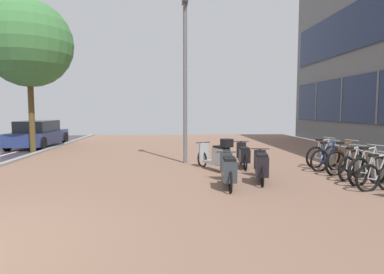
% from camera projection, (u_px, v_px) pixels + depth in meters
% --- Properties ---
extents(ground, '(21.00, 40.00, 0.13)m').
position_uv_depth(ground, '(27.00, 261.00, 3.97)').
color(ground, '#372B31').
extents(bicycle_rack_00, '(1.24, 0.48, 0.92)m').
position_uv_depth(bicycle_rack_00, '(378.00, 177.00, 7.31)').
color(bicycle_rack_00, black).
rests_on(bicycle_rack_00, ground).
extents(bicycle_rack_01, '(1.40, 0.58, 1.03)m').
position_uv_depth(bicycle_rack_01, '(368.00, 170.00, 7.93)').
color(bicycle_rack_01, black).
rests_on(bicycle_rack_01, ground).
extents(bicycle_rack_02, '(1.18, 0.66, 0.95)m').
position_uv_depth(bicycle_rack_02, '(353.00, 167.00, 8.53)').
color(bicycle_rack_02, black).
rests_on(bicycle_rack_02, ground).
extents(bicycle_rack_03, '(1.41, 0.54, 1.03)m').
position_uv_depth(bicycle_rack_03, '(345.00, 162.00, 9.14)').
color(bicycle_rack_03, black).
rests_on(bicycle_rack_03, ground).
extents(bicycle_rack_04, '(1.31, 0.53, 0.98)m').
position_uv_depth(bicycle_rack_04, '(328.00, 160.00, 9.73)').
color(bicycle_rack_04, black).
rests_on(bicycle_rack_04, ground).
extents(bicycle_rack_05, '(1.34, 0.49, 1.00)m').
position_uv_depth(bicycle_rack_05, '(323.00, 156.00, 10.35)').
color(bicycle_rack_05, black).
rests_on(bicycle_rack_05, ground).
extents(scooter_near, '(0.54, 1.82, 0.80)m').
position_uv_depth(scooter_near, '(229.00, 171.00, 7.60)').
color(scooter_near, black).
rests_on(scooter_near, ground).
extents(scooter_mid, '(0.53, 1.70, 0.83)m').
position_uv_depth(scooter_mid, '(244.00, 156.00, 10.23)').
color(scooter_mid, black).
rests_on(scooter_mid, ground).
extents(scooter_far, '(0.68, 1.76, 0.82)m').
position_uv_depth(scooter_far, '(261.00, 166.00, 8.16)').
color(scooter_far, black).
rests_on(scooter_far, ground).
extents(scooter_extra, '(0.99, 1.70, 1.05)m').
position_uv_depth(scooter_extra, '(218.00, 156.00, 9.65)').
color(scooter_extra, black).
rests_on(scooter_extra, ground).
extents(parked_car_far, '(1.78, 4.22, 1.32)m').
position_uv_depth(parked_car_far, '(38.00, 134.00, 16.18)').
color(parked_car_far, navy).
rests_on(parked_car_far, ground).
extents(lamp_post, '(0.20, 0.52, 5.64)m').
position_uv_depth(lamp_post, '(185.00, 73.00, 10.94)').
color(lamp_post, slate).
rests_on(lamp_post, ground).
extents(street_tree, '(3.63, 3.63, 6.46)m').
position_uv_depth(street_tree, '(29.00, 44.00, 13.41)').
color(street_tree, brown).
rests_on(street_tree, ground).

